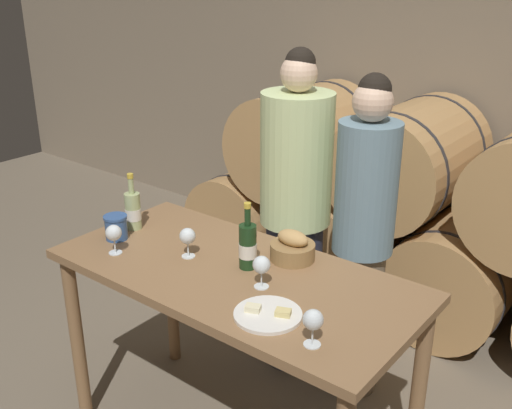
{
  "coord_description": "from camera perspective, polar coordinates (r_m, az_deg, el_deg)",
  "views": [
    {
      "loc": [
        1.45,
        -1.69,
        2.13
      ],
      "look_at": [
        0.0,
        0.15,
        1.2
      ],
      "focal_mm": 42.0,
      "sensor_mm": 36.0,
      "label": 1
    }
  ],
  "objects": [
    {
      "name": "stone_wall_back",
      "position": [
        4.28,
        18.63,
        13.57
      ],
      "size": [
        10.0,
        0.12,
        3.2
      ],
      "color": "gray",
      "rests_on": "ground_plane"
    },
    {
      "name": "person_left",
      "position": [
        3.19,
        3.74,
        -1.08
      ],
      "size": [
        0.37,
        0.37,
        1.77
      ],
      "color": "#2D334C",
      "rests_on": "ground_plane"
    },
    {
      "name": "bread_basket",
      "position": [
        2.59,
        3.51,
        -4.18
      ],
      "size": [
        0.2,
        0.2,
        0.13
      ],
      "color": "olive",
      "rests_on": "tasting_table"
    },
    {
      "name": "tasting_table",
      "position": [
        2.59,
        -2.07,
        -8.87
      ],
      "size": [
        1.58,
        0.75,
        0.95
      ],
      "color": "olive",
      "rests_on": "ground_plane"
    },
    {
      "name": "cheese_plate",
      "position": [
        2.21,
        1.14,
        -10.4
      ],
      "size": [
        0.25,
        0.25,
        0.04
      ],
      "color": "white",
      "rests_on": "tasting_table"
    },
    {
      "name": "wine_glass_left",
      "position": [
        2.61,
        -6.54,
        -3.08
      ],
      "size": [
        0.07,
        0.07,
        0.14
      ],
      "color": "white",
      "rests_on": "tasting_table"
    },
    {
      "name": "wine_glass_far_left",
      "position": [
        2.7,
        -13.4,
        -2.71
      ],
      "size": [
        0.07,
        0.07,
        0.14
      ],
      "color": "white",
      "rests_on": "tasting_table"
    },
    {
      "name": "blue_crock",
      "position": [
        2.85,
        -13.19,
        -2.03
      ],
      "size": [
        0.11,
        0.11,
        0.12
      ],
      "color": "#335693",
      "rests_on": "tasting_table"
    },
    {
      "name": "wine_glass_center",
      "position": [
        2.35,
        0.53,
        -5.85
      ],
      "size": [
        0.07,
        0.07,
        0.14
      ],
      "color": "white",
      "rests_on": "tasting_table"
    },
    {
      "name": "barrel_stack",
      "position": [
        4.0,
        14.02,
        -0.93
      ],
      "size": [
        3.14,
        0.93,
        1.37
      ],
      "color": "tan",
      "rests_on": "ground_plane"
    },
    {
      "name": "person_right",
      "position": [
        3.01,
        10.12,
        -3.31
      ],
      "size": [
        0.3,
        0.3,
        1.69
      ],
      "color": "#756651",
      "rests_on": "ground_plane"
    },
    {
      "name": "wine_bottle_red",
      "position": [
        2.5,
        -0.79,
        -3.96
      ],
      "size": [
        0.08,
        0.08,
        0.29
      ],
      "color": "#193819",
      "rests_on": "tasting_table"
    },
    {
      "name": "wine_bottle_white",
      "position": [
        2.93,
        -11.64,
        -0.54
      ],
      "size": [
        0.08,
        0.08,
        0.28
      ],
      "color": "#ADBC7F",
      "rests_on": "tasting_table"
    },
    {
      "name": "wine_glass_right",
      "position": [
        2.02,
        5.45,
        -10.96
      ],
      "size": [
        0.07,
        0.07,
        0.14
      ],
      "color": "white",
      "rests_on": "tasting_table"
    }
  ]
}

